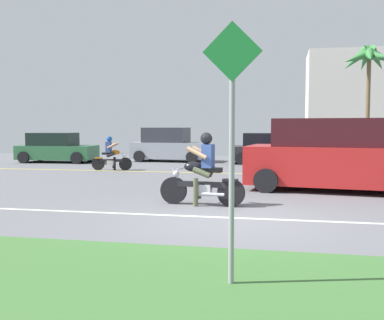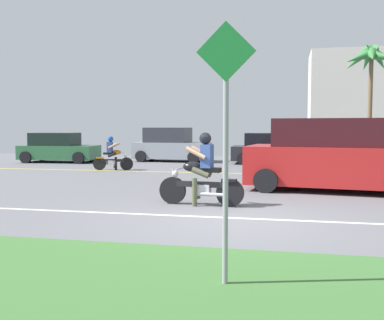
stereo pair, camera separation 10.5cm
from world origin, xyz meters
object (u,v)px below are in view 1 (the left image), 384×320
(palm_tree_0, at_px, (369,62))
(parked_car_0, at_px, (56,148))
(parked_car_2, at_px, (273,149))
(motorcyclist_distant, at_px, (111,156))
(motorcyclist, at_px, (203,175))
(parked_car_1, at_px, (169,146))
(suv_nearby, at_px, (334,156))
(street_sign, at_px, (232,130))

(palm_tree_0, bearing_deg, parked_car_0, -164.93)
(parked_car_2, bearing_deg, motorcyclist_distant, -143.98)
(motorcyclist, xyz_separation_m, motorcyclist_distant, (-4.97, 7.24, -0.11))
(motorcyclist, bearing_deg, motorcyclist_distant, 124.46)
(parked_car_1, bearing_deg, parked_car_2, -4.68)
(palm_tree_0, bearing_deg, parked_car_1, -166.28)
(motorcyclist, distance_m, suv_nearby, 4.33)
(parked_car_1, distance_m, street_sign, 17.98)
(suv_nearby, bearing_deg, parked_car_2, 101.99)
(parked_car_1, distance_m, palm_tree_0, 10.84)
(parked_car_2, height_order, motorcyclist_distant, parked_car_2)
(parked_car_0, height_order, palm_tree_0, palm_tree_0)
(palm_tree_0, distance_m, street_sign, 20.40)
(parked_car_1, xyz_separation_m, street_sign, (5.07, -17.23, 0.94))
(motorcyclist_distant, bearing_deg, parked_car_0, 141.49)
(motorcyclist, distance_m, parked_car_2, 11.82)
(parked_car_2, height_order, palm_tree_0, palm_tree_0)
(motorcyclist_distant, bearing_deg, suv_nearby, -27.62)
(parked_car_1, bearing_deg, palm_tree_0, 13.72)
(palm_tree_0, bearing_deg, motorcyclist_distant, -146.02)
(parked_car_0, distance_m, street_sign, 18.70)
(suv_nearby, height_order, parked_car_1, suv_nearby)
(parked_car_2, distance_m, motorcyclist_distant, 7.67)
(suv_nearby, bearing_deg, palm_tree_0, 76.46)
(parked_car_1, xyz_separation_m, motorcyclist_distant, (-1.11, -4.92, -0.20))
(street_sign, bearing_deg, palm_tree_0, 76.68)
(parked_car_1, height_order, parked_car_2, parked_car_1)
(parked_car_2, bearing_deg, motorcyclist, -95.97)
(parked_car_0, bearing_deg, parked_car_2, 6.82)
(motorcyclist, height_order, parked_car_0, motorcyclist)
(parked_car_2, bearing_deg, parked_car_1, 175.32)
(parked_car_2, relative_size, street_sign, 1.45)
(parked_car_0, relative_size, palm_tree_0, 0.64)
(motorcyclist, distance_m, parked_car_1, 12.77)
(parked_car_0, height_order, street_sign, street_sign)
(motorcyclist, bearing_deg, parked_car_0, 130.82)
(motorcyclist_distant, xyz_separation_m, street_sign, (6.18, -12.30, 1.14))
(parked_car_0, distance_m, parked_car_1, 5.48)
(motorcyclist, distance_m, parked_car_0, 13.90)
(suv_nearby, xyz_separation_m, parked_car_1, (-6.94, 9.14, -0.17))
(parked_car_0, relative_size, street_sign, 1.32)
(motorcyclist, xyz_separation_m, parked_car_0, (-9.08, 10.52, -0.01))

